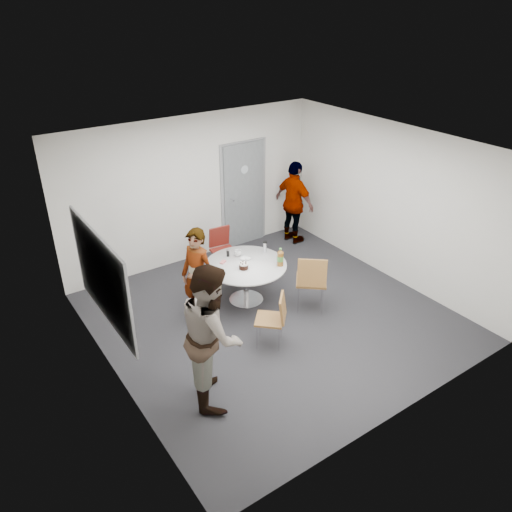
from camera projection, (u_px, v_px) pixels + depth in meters
floor at (272, 317)px, 7.85m from camera, size 5.00×5.00×0.00m
ceiling at (276, 148)px, 6.58m from camera, size 5.00×5.00×0.00m
wall_back at (192, 190)px, 9.03m from camera, size 5.00×0.00×5.00m
wall_left at (106, 292)px, 5.96m from camera, size 0.00×5.00×5.00m
wall_right at (392, 203)px, 8.47m from camera, size 0.00×5.00×5.00m
wall_front at (411, 324)px, 5.40m from camera, size 5.00×0.00×5.00m
door at (244, 195)px, 9.72m from camera, size 1.02×0.17×2.12m
whiteboard at (102, 277)px, 6.08m from camera, size 0.04×1.90×1.25m
table at (247, 269)px, 8.01m from camera, size 1.31×1.31×0.99m
chair_near_left at (275, 315)px, 7.03m from camera, size 0.57×0.57×0.82m
chair_near_right at (312, 278)px, 7.73m from camera, size 0.68×0.68×0.98m
chair_far at (222, 246)px, 8.90m from camera, size 0.44×0.48×0.85m
person_main at (197, 277)px, 7.42m from camera, size 0.54×0.66×1.55m
person_left at (212, 334)px, 5.93m from camera, size 1.00×1.11×1.86m
person_right at (294, 203)px, 9.85m from camera, size 0.52×1.02×1.68m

